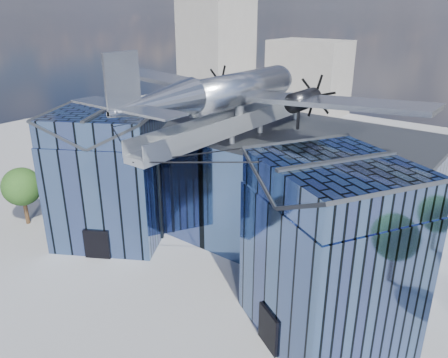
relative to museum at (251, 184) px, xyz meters
The scene contains 5 objects.
ground_plane 8.03m from the museum, 90.00° to the right, with size 120.00×120.00×0.00m, color gray.
museum is the anchor object (origin of this frame).
bg_towers 44.92m from the museum, 88.14° to the left, with size 77.00×24.50×26.00m.
tree_plaza_w 21.94m from the museum, 151.19° to the right, with size 4.80×4.80×5.75m.
tree_side_w 21.27m from the museum, behind, with size 3.86×3.86×5.73m.
Camera 1 is at (19.51, -23.36, 19.85)m, focal length 35.00 mm.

